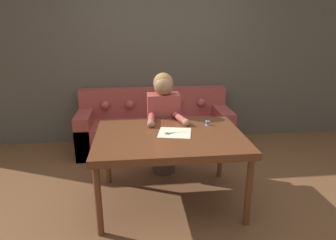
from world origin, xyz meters
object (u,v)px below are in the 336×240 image
Objects in this scene: scissors at (172,133)px; couch at (155,127)px; person at (164,123)px; thread_spool at (207,123)px; dining_table at (170,141)px.

couch is at bearing 93.45° from scissors.
couch is 0.85m from person.
person reaches higher than couch.
scissors is at bearing -152.51° from thread_spool.
couch is 1.74× the size of person.
person reaches higher than thread_spool.
scissors is (0.08, -1.39, 0.43)m from couch.
person is 27.48× the size of thread_spool.
couch is at bearing 112.50° from thread_spool.
couch reaches higher than thread_spool.
scissors is 5.25× the size of thread_spool.
scissors is (0.03, -0.62, 0.10)m from person.
dining_table is 1.47m from couch.
dining_table is 0.08m from scissors.
person is (0.06, -0.77, 0.33)m from couch.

